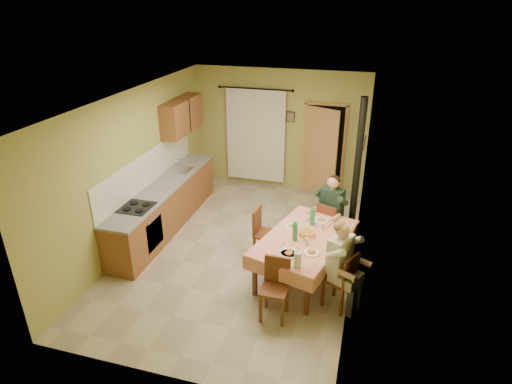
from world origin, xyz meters
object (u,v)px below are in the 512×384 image
(chair_left, at_px, (266,243))
(man_far, at_px, (331,205))
(man_right, at_px, (342,256))
(stove_flue, at_px, (354,198))
(chair_near, at_px, (274,300))
(dining_table, at_px, (304,257))
(chair_right, at_px, (339,290))
(chair_far, at_px, (328,234))

(chair_left, distance_m, man_far, 1.34)
(man_right, relative_size, stove_flue, 0.50)
(chair_near, height_order, stove_flue, stove_flue)
(chair_left, bearing_deg, man_right, 57.30)
(dining_table, relative_size, chair_right, 2.30)
(chair_right, height_order, man_right, man_right)
(dining_table, bearing_deg, man_far, 89.79)
(chair_right, xyz_separation_m, chair_left, (-1.38, 0.98, 0.00))
(chair_left, distance_m, man_right, 1.78)
(chair_near, relative_size, stove_flue, 0.33)
(chair_far, relative_size, man_far, 0.67)
(chair_near, distance_m, stove_flue, 2.48)
(man_right, bearing_deg, chair_right, -90.00)
(man_right, bearing_deg, chair_left, 81.90)
(chair_far, xyz_separation_m, chair_left, (-1.02, -0.62, 0.00))
(chair_right, bearing_deg, chair_far, 39.92)
(chair_near, bearing_deg, stove_flue, -112.02)
(chair_right, xyz_separation_m, stove_flue, (0.03, 1.71, 0.74))
(chair_near, xyz_separation_m, man_far, (0.52, 2.09, 0.59))
(chair_near, relative_size, chair_right, 0.99)
(chair_left, bearing_deg, stove_flue, 120.16)
(chair_near, distance_m, man_far, 2.23)
(chair_far, distance_m, chair_left, 1.19)
(man_right, bearing_deg, man_far, 39.34)
(chair_left, height_order, stove_flue, stove_flue)
(chair_left, bearing_deg, dining_table, 65.79)
(chair_near, xyz_separation_m, man_right, (0.86, 0.48, 0.59))
(dining_table, bearing_deg, chair_left, 168.41)
(chair_far, height_order, chair_left, chair_left)
(man_far, xyz_separation_m, stove_flue, (0.38, 0.10, 0.15))
(chair_far, bearing_deg, stove_flue, 36.79)
(chair_far, height_order, man_far, man_far)
(chair_near, bearing_deg, dining_table, -102.12)
(chair_far, height_order, chair_near, chair_near)
(chair_far, xyz_separation_m, chair_near, (-0.51, -2.07, 0.00))
(chair_left, relative_size, man_far, 0.69)
(dining_table, relative_size, chair_left, 2.27)
(dining_table, bearing_deg, stove_flue, 74.45)
(chair_far, height_order, stove_flue, stove_flue)
(chair_far, distance_m, stove_flue, 0.84)
(dining_table, bearing_deg, man_right, -28.32)
(man_far, bearing_deg, dining_table, -84.75)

